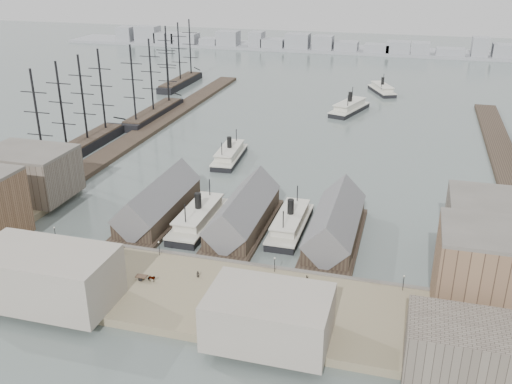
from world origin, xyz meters
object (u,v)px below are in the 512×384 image
(tram, at_px, (442,307))
(horse_cart_center, at_px, (149,278))
(ferry_docked_west, at_px, (199,217))
(horse_cart_right, at_px, (284,302))
(horse_cart_left, at_px, (62,251))

(tram, bearing_deg, horse_cart_center, -173.75)
(ferry_docked_west, height_order, tram, ferry_docked_west)
(ferry_docked_west, distance_m, horse_cart_right, 48.67)
(tram, xyz_separation_m, horse_cart_right, (-32.82, -5.45, -1.04))
(tram, relative_size, horse_cart_right, 2.12)
(ferry_docked_west, xyz_separation_m, horse_cart_left, (-26.30, -28.27, 0.27))
(horse_cart_right, bearing_deg, horse_cart_left, 66.90)
(horse_cart_left, height_order, horse_cart_center, horse_cart_center)
(ferry_docked_west, bearing_deg, horse_cart_left, -132.93)
(ferry_docked_west, bearing_deg, horse_cart_right, -46.75)
(ferry_docked_west, xyz_separation_m, horse_cart_center, (0.87, -34.57, 0.36))
(horse_cart_right, bearing_deg, horse_cart_center, 72.21)
(horse_cart_right, bearing_deg, ferry_docked_west, 27.01)
(ferry_docked_west, xyz_separation_m, horse_cart_right, (33.35, -35.45, 0.29))
(horse_cart_center, bearing_deg, horse_cart_left, 74.61)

